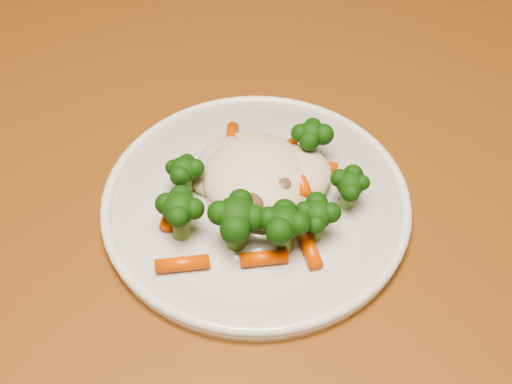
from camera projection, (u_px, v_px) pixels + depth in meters
The scene contains 3 objects.
dining_table at pixel (336, 245), 0.69m from camera, with size 1.20×0.88×0.75m.
plate at pixel (256, 202), 0.57m from camera, with size 0.27×0.27×0.01m, color silver.
meal at pixel (259, 187), 0.55m from camera, with size 0.18×0.18×0.05m.
Camera 1 is at (0.11, -0.39, 1.19)m, focal length 45.00 mm.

